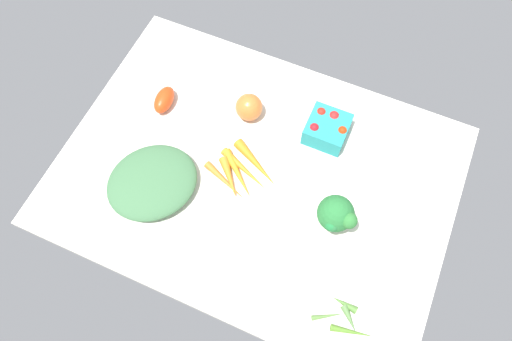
# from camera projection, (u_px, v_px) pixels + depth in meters

# --- Properties ---
(tablecloth) EXTENTS (1.04, 0.76, 0.02)m
(tablecloth) POSITION_uv_depth(u_px,v_px,m) (256.00, 175.00, 1.30)
(tablecloth) COLOR silver
(tablecloth) RESTS_ON ground
(heirloom_tomato_orange) EXTENTS (0.08, 0.08, 0.08)m
(heirloom_tomato_orange) POSITION_uv_depth(u_px,v_px,m) (249.00, 107.00, 1.33)
(heirloom_tomato_orange) COLOR orange
(heirloom_tomato_orange) RESTS_ON tablecloth
(broccoli_head) EXTENTS (0.10, 0.10, 0.12)m
(broccoli_head) POSITION_uv_depth(u_px,v_px,m) (336.00, 215.00, 1.16)
(broccoli_head) COLOR #A2CE7E
(broccoli_head) RESTS_ON tablecloth
(carrot_bunch) EXTENTS (0.20, 0.17, 0.03)m
(carrot_bunch) POSITION_uv_depth(u_px,v_px,m) (241.00, 172.00, 1.27)
(carrot_bunch) COLOR orange
(carrot_bunch) RESTS_ON tablecloth
(leafy_greens_clump) EXTENTS (0.31, 0.32, 0.05)m
(leafy_greens_clump) POSITION_uv_depth(u_px,v_px,m) (152.00, 182.00, 1.25)
(leafy_greens_clump) COLOR #427349
(leafy_greens_clump) RESTS_ON tablecloth
(okra_pile) EXTENTS (0.15, 0.08, 0.02)m
(okra_pile) POSITION_uv_depth(u_px,v_px,m) (346.00, 318.00, 1.12)
(okra_pile) COLOR #528237
(okra_pile) RESTS_ON tablecloth
(roma_tomato) EXTENTS (0.06, 0.09, 0.05)m
(roma_tomato) POSITION_uv_depth(u_px,v_px,m) (164.00, 100.00, 1.36)
(roma_tomato) COLOR red
(roma_tomato) RESTS_ON tablecloth
(berry_basket) EXTENTS (0.11, 0.11, 0.07)m
(berry_basket) POSITION_uv_depth(u_px,v_px,m) (327.00, 128.00, 1.31)
(berry_basket) COLOR teal
(berry_basket) RESTS_ON tablecloth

